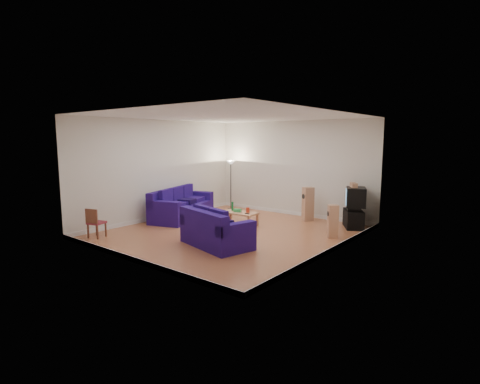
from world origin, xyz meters
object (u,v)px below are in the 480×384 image
Objects in this scene: television at (356,197)px; sofa_loveseat at (215,232)px; tv_stand at (353,219)px; sofa_three_seat at (181,208)px; coffee_table at (239,214)px.

sofa_loveseat is at bearing -50.32° from television.
sofa_three_seat is at bearing -97.38° from tv_stand.
coffee_table is 1.30× the size of television.
sofa_three_seat is at bearing -89.87° from television.
sofa_three_seat is 2.16m from coffee_table.
tv_stand is 0.65m from television.
tv_stand is 0.98× the size of television.
coffee_table is (-0.95, 2.13, 0.01)m from sofa_loveseat.
tv_stand is at bearing 77.99° from sofa_loveseat.
sofa_loveseat reaches higher than tv_stand.
sofa_loveseat is 4.40m from tv_stand.
television reaches higher than sofa_three_seat.
television is (0.04, 0.00, 0.65)m from tv_stand.
coffee_table is 3.46m from television.
coffee_table is 1.32× the size of tv_stand.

